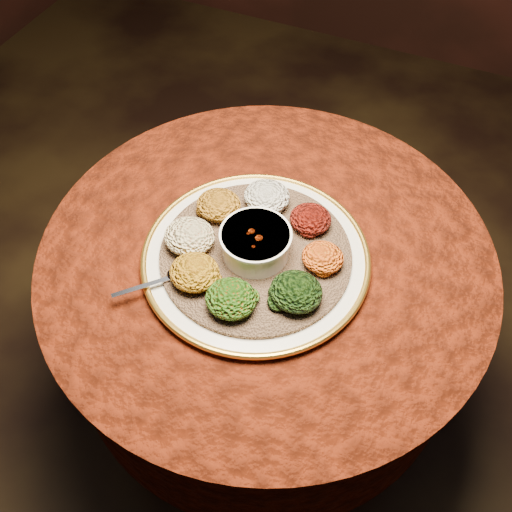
% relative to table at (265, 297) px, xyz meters
% --- Properties ---
extents(table, '(0.96, 0.96, 0.73)m').
position_rel_table_xyz_m(table, '(0.00, 0.00, 0.00)').
color(table, black).
rests_on(table, ground).
extents(platter, '(0.57, 0.57, 0.02)m').
position_rel_table_xyz_m(platter, '(-0.01, -0.03, 0.19)').
color(platter, beige).
rests_on(platter, table).
extents(injera, '(0.44, 0.44, 0.01)m').
position_rel_table_xyz_m(injera, '(-0.01, -0.03, 0.20)').
color(injera, '#8B6445').
rests_on(injera, platter).
extents(stew_bowl, '(0.14, 0.14, 0.06)m').
position_rel_table_xyz_m(stew_bowl, '(-0.01, -0.03, 0.24)').
color(stew_bowl, white).
rests_on(stew_bowl, injera).
extents(spoon, '(0.12, 0.11, 0.01)m').
position_rel_table_xyz_m(spoon, '(-0.13, -0.16, 0.21)').
color(spoon, silver).
rests_on(spoon, injera).
extents(portion_ayib, '(0.10, 0.09, 0.05)m').
position_rel_table_xyz_m(portion_ayib, '(-0.04, 0.10, 0.23)').
color(portion_ayib, beige).
rests_on(portion_ayib, injera).
extents(portion_kitfo, '(0.09, 0.08, 0.04)m').
position_rel_table_xyz_m(portion_kitfo, '(0.07, 0.08, 0.23)').
color(portion_kitfo, black).
rests_on(portion_kitfo, injera).
extents(portion_tikil, '(0.08, 0.08, 0.04)m').
position_rel_table_xyz_m(portion_tikil, '(0.12, -0.01, 0.23)').
color(portion_tikil, '#C88010').
rests_on(portion_tikil, injera).
extents(portion_gomen, '(0.10, 0.10, 0.05)m').
position_rel_table_xyz_m(portion_gomen, '(0.10, -0.11, 0.23)').
color(portion_gomen, black).
rests_on(portion_gomen, injera).
extents(portion_mixveg, '(0.10, 0.09, 0.05)m').
position_rel_table_xyz_m(portion_mixveg, '(-0.00, -0.17, 0.23)').
color(portion_mixveg, '#963509').
rests_on(portion_mixveg, injera).
extents(portion_kik, '(0.10, 0.09, 0.05)m').
position_rel_table_xyz_m(portion_kik, '(-0.09, -0.14, 0.23)').
color(portion_kik, '#A16E0E').
rests_on(portion_kik, injera).
extents(portion_timatim, '(0.10, 0.10, 0.05)m').
position_rel_table_xyz_m(portion_timatim, '(-0.14, -0.07, 0.23)').
color(portion_timatim, maroon).
rests_on(portion_timatim, injera).
extents(portion_shiro, '(0.09, 0.09, 0.05)m').
position_rel_table_xyz_m(portion_shiro, '(-0.13, 0.03, 0.23)').
color(portion_shiro, '#A16113').
rests_on(portion_shiro, injera).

